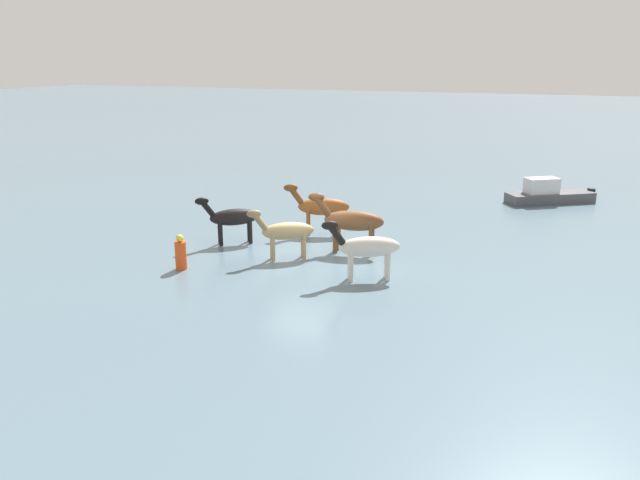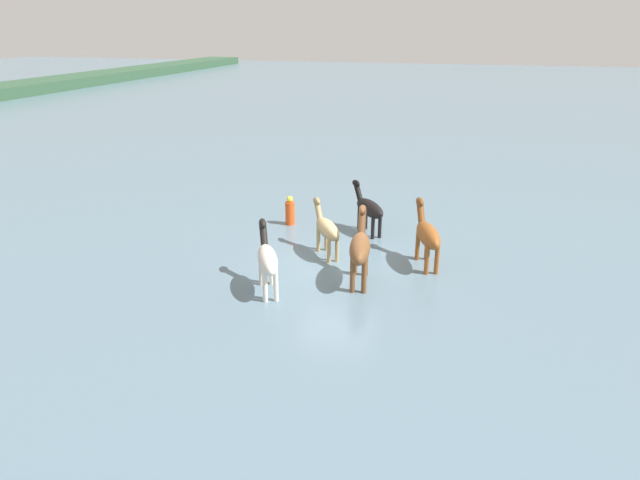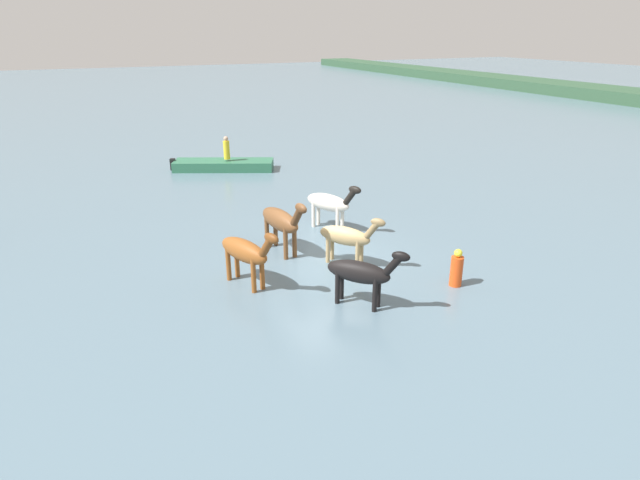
% 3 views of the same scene
% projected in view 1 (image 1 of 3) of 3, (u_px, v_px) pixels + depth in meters
% --- Properties ---
extents(ground_plane, '(198.63, 198.63, 0.00)m').
position_uv_depth(ground_plane, '(307.00, 257.00, 21.50)').
color(ground_plane, slate).
extents(horse_dun_straggler, '(2.03, 1.56, 1.74)m').
position_uv_depth(horse_dun_straggler, '(286.00, 231.00, 21.01)').
color(horse_dun_straggler, tan).
rests_on(horse_dun_straggler, ground_plane).
extents(horse_pinto_flank, '(2.29, 1.42, 1.86)m').
position_uv_depth(horse_pinto_flank, '(366.00, 247.00, 19.05)').
color(horse_pinto_flank, silver).
rests_on(horse_pinto_flank, ground_plane).
extents(horse_mid_herd, '(2.45, 1.24, 1.93)m').
position_uv_depth(horse_mid_herd, '(321.00, 207.00, 23.93)').
color(horse_mid_herd, brown).
rests_on(horse_mid_herd, ground_plane).
extents(horse_rear_stallion, '(1.98, 1.72, 1.77)m').
position_uv_depth(horse_rear_stallion, '(232.00, 217.00, 22.73)').
color(horse_rear_stallion, black).
rests_on(horse_rear_stallion, ground_plane).
extents(horse_gray_outer, '(2.65, 0.92, 2.05)m').
position_uv_depth(horse_gray_outer, '(351.00, 221.00, 21.66)').
color(horse_gray_outer, brown).
rests_on(horse_gray_outer, ground_plane).
extents(boat_dinghy_port, '(3.97, 3.22, 1.32)m').
position_uv_depth(boat_dinghy_port, '(549.00, 196.00, 29.29)').
color(boat_dinghy_port, '#4C4C51').
rests_on(boat_dinghy_port, ground_plane).
extents(buoy_channel_marker, '(0.36, 0.36, 1.14)m').
position_uv_depth(buoy_channel_marker, '(181.00, 254.00, 20.14)').
color(buoy_channel_marker, '#E54C19').
rests_on(buoy_channel_marker, ground_plane).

